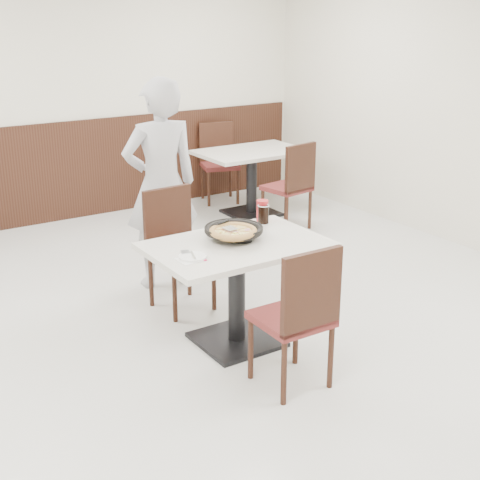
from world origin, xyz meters
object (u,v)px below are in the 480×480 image
bg_chair_right_far (220,164)px  bg_table_right (252,183)px  chair_near (291,315)px  diner_person (161,185)px  main_table (237,294)px  pizza (233,234)px  red_cup (262,211)px  pizza_pan (234,233)px  chair_far (181,252)px  side_plate (193,257)px  cola_glass (263,215)px  bg_chair_right_near (287,186)px

bg_chair_right_far → bg_table_right: bearing=109.9°
chair_near → diner_person: bearing=88.1°
main_table → chair_near: bearing=-91.5°
pizza → red_cup: 0.53m
chair_near → pizza_pan: (0.05, 0.74, 0.32)m
chair_far → bg_table_right: bearing=-139.7°
chair_near → side_plate: 0.73m
chair_near → diner_person: diner_person is taller
side_plate → bg_table_right: (2.24, 2.64, -0.38)m
pizza_pan → diner_person: (0.03, 1.17, 0.09)m
cola_glass → diner_person: (-0.35, 0.98, 0.07)m
chair_far → red_cup: bearing=136.9°
pizza_pan → chair_far: bearing=97.3°
chair_near → side_plate: size_ratio=5.19×
cola_glass → bg_table_right: cola_glass is taller
chair_near → pizza: (0.01, 0.69, 0.34)m
pizza → cola_glass: cola_glass is taller
bg_table_right → bg_chair_right_near: bearing=-88.2°
pizza → chair_near: bearing=-91.0°
chair_near → bg_chair_right_far: same height
bg_chair_right_far → pizza_pan: bearing=78.2°
chair_far → red_cup: 0.72m
pizza_pan → bg_table_right: (1.81, 2.47, -0.42)m
bg_table_right → bg_chair_right_near: bg_chair_right_near is taller
chair_far → cola_glass: bearing=132.1°
main_table → side_plate: side_plate is taller
side_plate → bg_chair_right_near: (2.26, 2.00, -0.28)m
red_cup → pizza: bearing=-147.0°
pizza_pan → side_plate: size_ratio=1.72×
pizza → red_cup: size_ratio=1.78×
side_plate → bg_chair_right_near: bearing=41.5°
cola_glass → bg_table_right: bearing=57.9°
side_plate → diner_person: diner_person is taller
cola_glass → red_cup: red_cup is taller
diner_person → pizza_pan: bearing=95.0°
red_cup → bg_chair_right_far: size_ratio=0.17×
chair_far → cola_glass: 0.73m
chair_far → pizza_pan: bearing=93.5°
main_table → chair_near: size_ratio=1.26×
bg_chair_right_far → diner_person: bearing=66.1°
main_table → chair_far: chair_far is taller
red_cup → bg_table_right: red_cup is taller
red_cup → bg_chair_right_near: bearing=48.1°
chair_far → pizza_pan: chair_far is taller
diner_person → bg_chair_right_far: size_ratio=1.86×
main_table → red_cup: 0.71m
pizza → bg_chair_right_near: size_ratio=0.30×
main_table → bg_table_right: size_ratio=1.00×
side_plate → bg_table_right: bearing=49.8°
red_cup → bg_chair_right_near: (1.43, 1.59, -0.35)m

